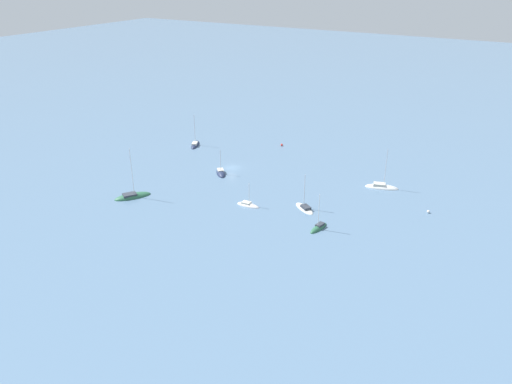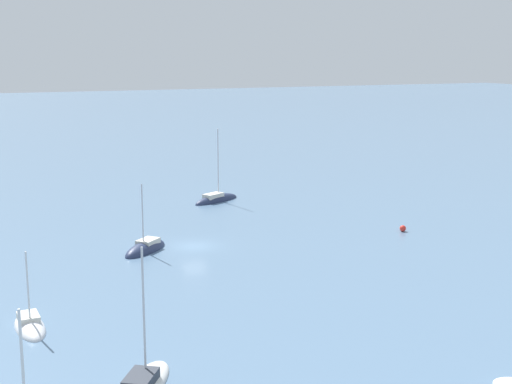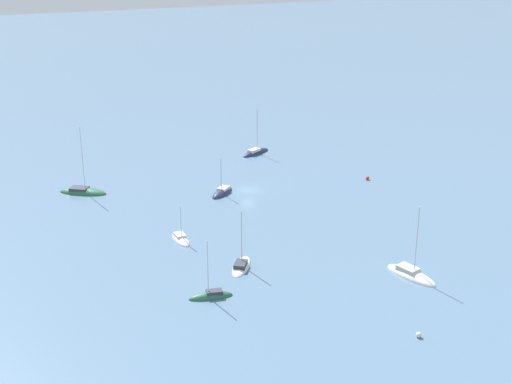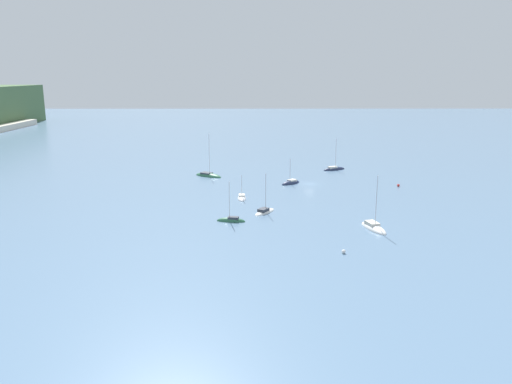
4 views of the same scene
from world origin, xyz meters
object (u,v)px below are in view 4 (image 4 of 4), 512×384
mooring_buoy_1 (398,185)px  sailboat_5 (334,170)px  sailboat_0 (265,212)px  sailboat_2 (374,228)px  sailboat_3 (208,176)px  sailboat_4 (242,198)px  sailboat_1 (231,221)px  mooring_buoy_0 (344,252)px  sailboat_6 (291,183)px

mooring_buoy_1 → sailboat_5: bearing=29.4°
sailboat_0 → sailboat_2: (-11.76, -20.89, -0.02)m
sailboat_3 → sailboat_4: 28.79m
sailboat_5 → sailboat_0: bearing=-140.6°
sailboat_3 → mooring_buoy_1: 53.66m
sailboat_4 → sailboat_3: bearing=-161.6°
sailboat_4 → sailboat_1: bearing=-7.9°
sailboat_3 → mooring_buoy_0: sailboat_3 is taller
mooring_buoy_0 → sailboat_4: bearing=25.4°
sailboat_3 → sailboat_5: size_ratio=1.28×
sailboat_0 → sailboat_6: 30.00m
sailboat_1 → mooring_buoy_0: bearing=145.0°
mooring_buoy_0 → mooring_buoy_1: 55.78m
sailboat_5 → sailboat_3: bearing=168.6°
sailboat_1 → mooring_buoy_0: sailboat_1 is taller
sailboat_2 → mooring_buoy_0: 15.91m
sailboat_6 → mooring_buoy_1: sailboat_6 is taller
sailboat_0 → mooring_buoy_1: sailboat_0 is taller
sailboat_5 → mooring_buoy_0: (-74.29, 10.14, 0.25)m
sailboat_6 → sailboat_5: bearing=-169.5°
sailboat_1 → mooring_buoy_0: 27.11m
sailboat_6 → mooring_buoy_0: bearing=52.5°
sailboat_3 → mooring_buoy_0: (-64.58, -28.28, 0.26)m
sailboat_4 → sailboat_2: bearing=44.6°
sailboat_1 → sailboat_3: (45.87, 8.66, -0.02)m
sailboat_1 → sailboat_6: size_ratio=1.15×
sailboat_0 → sailboat_4: sailboat_0 is taller
mooring_buoy_0 → sailboat_2: bearing=-31.1°
mooring_buoy_0 → sailboat_1: bearing=46.3°
sailboat_4 → sailboat_6: (16.62, -13.02, -0.01)m
sailboat_1 → sailboat_2: size_ratio=0.79×
sailboat_1 → sailboat_2: bearing=178.3°
sailboat_5 → mooring_buoy_0: sailboat_5 is taller
mooring_buoy_0 → mooring_buoy_1: (50.57, -23.52, 0.01)m
mooring_buoy_0 → mooring_buoy_1: size_ratio=0.96×
sailboat_5 → sailboat_4: bearing=-153.0°
sailboat_0 → sailboat_5: sailboat_5 is taller
sailboat_3 → mooring_buoy_1: bearing=18.1°
sailboat_3 → sailboat_2: bearing=-21.2°
sailboat_3 → sailboat_1: bearing=-46.1°
sailboat_1 → sailboat_2: (-5.09, -27.84, 0.01)m
sailboat_3 → mooring_buoy_1: sailboat_3 is taller
sailboat_2 → sailboat_3: (50.96, 36.50, -0.03)m
sailboat_3 → sailboat_5: 39.62m
mooring_buoy_0 → sailboat_0: bearing=26.5°
sailboat_3 → mooring_buoy_0: bearing=-33.1°
sailboat_3 → sailboat_4: sailboat_3 is taller
sailboat_1 → mooring_buoy_1: 53.63m
mooring_buoy_0 → mooring_buoy_1: bearing=-24.9°
sailboat_1 → sailboat_3: sailboat_3 is taller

